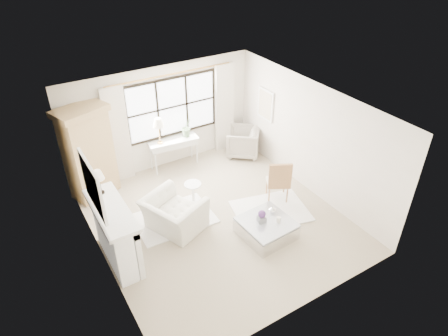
% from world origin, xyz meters
% --- Properties ---
extents(floor, '(5.50, 5.50, 0.00)m').
position_xyz_m(floor, '(0.00, 0.00, 0.00)').
color(floor, tan).
rests_on(floor, ground).
extents(ceiling, '(5.50, 5.50, 0.00)m').
position_xyz_m(ceiling, '(0.00, 0.00, 2.70)').
color(ceiling, white).
rests_on(ceiling, ground).
extents(wall_back, '(5.00, 0.00, 5.00)m').
position_xyz_m(wall_back, '(0.00, 2.75, 1.35)').
color(wall_back, silver).
rests_on(wall_back, ground).
extents(wall_front, '(5.00, 0.00, 5.00)m').
position_xyz_m(wall_front, '(0.00, -2.75, 1.35)').
color(wall_front, white).
rests_on(wall_front, ground).
extents(wall_left, '(0.00, 5.50, 5.50)m').
position_xyz_m(wall_left, '(-2.50, 0.00, 1.35)').
color(wall_left, beige).
rests_on(wall_left, ground).
extents(wall_right, '(0.00, 5.50, 5.50)m').
position_xyz_m(wall_right, '(2.50, 0.00, 1.35)').
color(wall_right, silver).
rests_on(wall_right, ground).
extents(window_pane, '(2.40, 0.02, 1.50)m').
position_xyz_m(window_pane, '(0.30, 2.73, 1.60)').
color(window_pane, white).
rests_on(window_pane, wall_back).
extents(window_frame, '(2.50, 0.04, 1.50)m').
position_xyz_m(window_frame, '(0.30, 2.72, 1.60)').
color(window_frame, black).
rests_on(window_frame, wall_back).
extents(curtain_rod, '(3.30, 0.04, 0.04)m').
position_xyz_m(curtain_rod, '(0.30, 2.67, 2.47)').
color(curtain_rod, '#AD7C3C').
rests_on(curtain_rod, wall_back).
extents(curtain_left, '(0.55, 0.10, 2.47)m').
position_xyz_m(curtain_left, '(-1.20, 2.65, 1.24)').
color(curtain_left, beige).
rests_on(curtain_left, ground).
extents(curtain_right, '(0.55, 0.10, 2.47)m').
position_xyz_m(curtain_right, '(1.80, 2.65, 1.24)').
color(curtain_right, beige).
rests_on(curtain_right, ground).
extents(fireplace, '(0.58, 1.66, 1.26)m').
position_xyz_m(fireplace, '(-2.27, 0.00, 0.65)').
color(fireplace, white).
rests_on(fireplace, ground).
extents(mirror_frame, '(0.05, 1.15, 0.95)m').
position_xyz_m(mirror_frame, '(-2.47, 0.00, 1.84)').
color(mirror_frame, white).
rests_on(mirror_frame, wall_left).
extents(mirror_glass, '(0.02, 1.00, 0.80)m').
position_xyz_m(mirror_glass, '(-2.44, 0.00, 1.84)').
color(mirror_glass, silver).
rests_on(mirror_glass, wall_left).
extents(art_frame, '(0.04, 0.62, 0.82)m').
position_xyz_m(art_frame, '(2.47, 1.70, 1.55)').
color(art_frame, white).
rests_on(art_frame, wall_right).
extents(art_canvas, '(0.01, 0.52, 0.72)m').
position_xyz_m(art_canvas, '(2.45, 1.70, 1.55)').
color(art_canvas, beige).
rests_on(art_canvas, wall_right).
extents(mantel_lamp, '(0.22, 0.22, 0.51)m').
position_xyz_m(mantel_lamp, '(-2.24, 0.54, 1.65)').
color(mantel_lamp, black).
rests_on(mantel_lamp, fireplace).
extents(armoire, '(1.29, 1.03, 2.24)m').
position_xyz_m(armoire, '(-2.00, 2.40, 1.14)').
color(armoire, tan).
rests_on(armoire, floor).
extents(console_table, '(1.34, 0.59, 0.80)m').
position_xyz_m(console_table, '(0.16, 2.51, 0.40)').
color(console_table, silver).
rests_on(console_table, floor).
extents(console_lamp, '(0.28, 0.28, 0.69)m').
position_xyz_m(console_lamp, '(-0.20, 2.52, 1.36)').
color(console_lamp, '#BF8B42').
rests_on(console_lamp, console_table).
extents(orchid_plant, '(0.32, 0.28, 0.52)m').
position_xyz_m(orchid_plant, '(0.56, 2.49, 1.06)').
color(orchid_plant, '#5E7B52').
rests_on(orchid_plant, console_table).
extents(side_table, '(0.40, 0.40, 0.51)m').
position_xyz_m(side_table, '(-0.15, 0.87, 0.33)').
color(side_table, white).
rests_on(side_table, floor).
extents(rug_left, '(1.74, 1.26, 0.03)m').
position_xyz_m(rug_left, '(-0.82, 0.52, 0.01)').
color(rug_left, white).
rests_on(rug_left, floor).
extents(rug_right, '(1.88, 1.59, 0.03)m').
position_xyz_m(rug_right, '(1.18, -0.38, 0.02)').
color(rug_right, white).
rests_on(rug_right, floor).
extents(club_armchair, '(1.39, 1.47, 0.76)m').
position_xyz_m(club_armchair, '(-0.93, 0.24, 0.38)').
color(club_armchair, silver).
rests_on(club_armchair, floor).
extents(wingback_chair, '(1.20, 1.20, 0.79)m').
position_xyz_m(wingback_chair, '(2.05, 2.07, 0.39)').
color(wingback_chair, '#A39A8A').
rests_on(wingback_chair, floor).
extents(french_chair, '(0.65, 0.66, 1.08)m').
position_xyz_m(french_chair, '(1.57, -0.08, 0.31)').
color(french_chair, '#B07949').
rests_on(french_chair, floor).
extents(coffee_table, '(1.06, 1.06, 0.38)m').
position_xyz_m(coffee_table, '(0.61, -0.96, 0.18)').
color(coffee_table, silver).
rests_on(coffee_table, floor).
extents(planter_box, '(0.19, 0.19, 0.12)m').
position_xyz_m(planter_box, '(0.51, -0.91, 0.44)').
color(planter_box, slate).
rests_on(planter_box, coffee_table).
extents(planter_flowers, '(0.16, 0.16, 0.16)m').
position_xyz_m(planter_flowers, '(0.51, -0.91, 0.58)').
color(planter_flowers, '#502967').
rests_on(planter_flowers, planter_box).
extents(pillar_candle, '(0.10, 0.10, 0.12)m').
position_xyz_m(pillar_candle, '(0.80, -1.11, 0.44)').
color(pillar_candle, silver).
rests_on(pillar_candle, coffee_table).
extents(coffee_vase, '(0.18, 0.18, 0.17)m').
position_xyz_m(coffee_vase, '(0.88, -0.79, 0.46)').
color(coffee_vase, white).
rests_on(coffee_vase, coffee_table).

